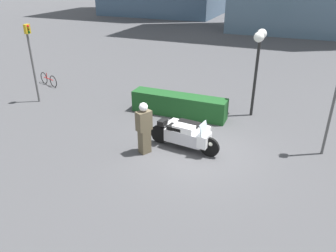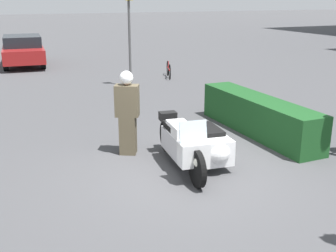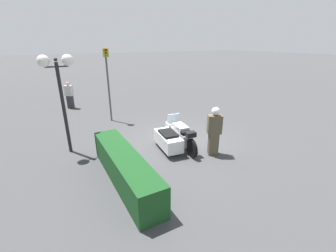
% 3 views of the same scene
% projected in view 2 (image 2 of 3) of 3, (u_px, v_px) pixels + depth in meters
% --- Properties ---
extents(ground_plane, '(160.00, 160.00, 0.00)m').
position_uv_depth(ground_plane, '(191.00, 176.00, 8.10)').
color(ground_plane, '#424244').
extents(police_motorcycle, '(2.61, 1.37, 1.17)m').
position_uv_depth(police_motorcycle, '(196.00, 144.00, 8.44)').
color(police_motorcycle, black).
rests_on(police_motorcycle, ground).
extents(officer_rider, '(0.50, 0.58, 1.83)m').
position_uv_depth(officer_rider, '(127.00, 111.00, 8.97)').
color(officer_rider, brown).
rests_on(officer_rider, ground).
extents(hedge_bush_curbside, '(4.11, 0.79, 0.91)m').
position_uv_depth(hedge_bush_curbside, '(258.00, 116.00, 10.49)').
color(hedge_bush_curbside, '#19471E').
rests_on(hedge_bush_curbside, ground).
extents(traffic_light_far, '(0.23, 0.27, 3.56)m').
position_uv_depth(traffic_light_far, '(129.00, 24.00, 15.38)').
color(traffic_light_far, '#4C4C4C').
rests_on(traffic_light_far, ground).
extents(parked_car_background, '(4.70, 2.22, 1.46)m').
position_uv_depth(parked_car_background, '(23.00, 50.00, 20.78)').
color(parked_car_background, maroon).
rests_on(parked_car_background, ground).
extents(bicycle_parked, '(1.50, 0.54, 0.68)m').
position_uv_depth(bicycle_parked, '(169.00, 70.00, 17.88)').
color(bicycle_parked, black).
rests_on(bicycle_parked, ground).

